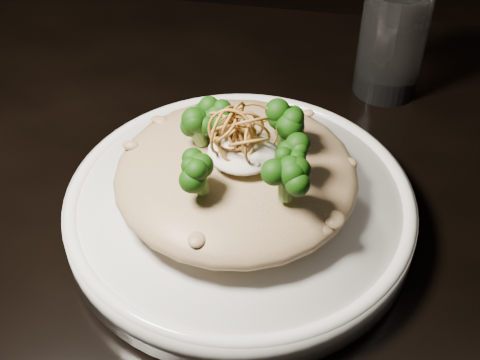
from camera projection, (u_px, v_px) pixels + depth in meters
name	position (u px, v px, depth m)	size (l,w,h in m)	color
table	(327.00, 282.00, 0.68)	(1.10, 0.80, 0.75)	black
plate	(240.00, 210.00, 0.62)	(0.32, 0.32, 0.03)	white
risotto	(236.00, 175.00, 0.59)	(0.22, 0.22, 0.05)	brown
broccoli	(242.00, 139.00, 0.55)	(0.14, 0.14, 0.05)	black
cheese	(243.00, 151.00, 0.57)	(0.06, 0.06, 0.02)	silver
shallots	(238.00, 123.00, 0.55)	(0.07, 0.07, 0.04)	brown
drinking_glass	(392.00, 41.00, 0.74)	(0.07, 0.07, 0.13)	silver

